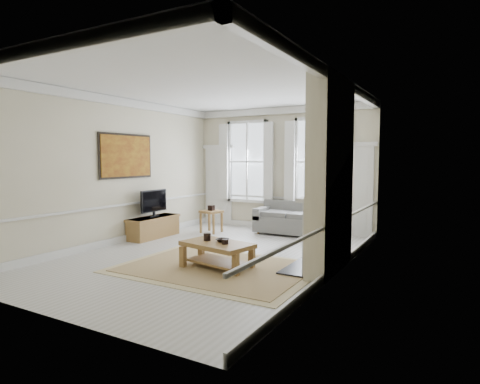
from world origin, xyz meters
The scene contains 23 objects.
floor centered at (0.00, 0.00, 0.00)m, with size 7.20×7.20×0.00m, color #B7B5AD.
ceiling centered at (0.00, 0.00, 3.40)m, with size 7.20×7.20×0.00m, color white.
back_wall centered at (0.00, 3.60, 1.70)m, with size 5.20×5.20×0.00m, color beige.
left_wall centered at (-2.60, 0.00, 1.70)m, with size 7.20×7.20×0.00m, color beige.
right_wall centered at (2.60, 0.00, 1.70)m, with size 7.20×7.20×0.00m, color beige.
window_left centered at (-1.05, 3.55, 1.90)m, with size 1.26×0.20×2.20m, color #B2BCC6, non-canonical shape.
window_right centered at (1.05, 3.55, 1.90)m, with size 1.26×0.20×2.20m, color #B2BCC6, non-canonical shape.
door_left centered at (-2.05, 3.56, 1.15)m, with size 0.90×0.08×2.30m, color silver.
door_right centered at (2.05, 3.56, 1.15)m, with size 0.90×0.08×2.30m, color silver.
painting centered at (-2.56, 0.30, 2.05)m, with size 0.05×1.66×1.06m, color #AD801D.
chimney_breast centered at (2.43, 0.20, 1.70)m, with size 0.35×1.70×3.38m, color beige.
hearth centered at (2.00, 0.20, 0.03)m, with size 0.55×1.50×0.05m, color black.
fireplace centered at (2.20, 0.20, 0.73)m, with size 0.21×1.45×1.33m.
mirror centered at (2.21, 0.20, 2.05)m, with size 0.06×1.26×1.06m, color gold.
sofa centered at (0.53, 3.11, 0.36)m, with size 1.84×0.90×0.86m.
side_table centered at (-1.45, 2.25, 0.49)m, with size 0.60×0.60×0.60m.
rug centered at (0.61, -0.67, 0.01)m, with size 3.50×2.60×0.02m, color tan.
coffee_table centered at (0.61, -0.67, 0.40)m, with size 1.39×0.97×0.48m.
ceramic_pot_a centered at (0.36, -0.62, 0.55)m, with size 0.14×0.14×0.14m, color black.
ceramic_pot_b centered at (0.81, -0.72, 0.52)m, with size 0.12×0.12×0.09m, color black.
bowl centered at (0.66, -0.57, 0.51)m, with size 0.23×0.23×0.06m, color black.
tv_stand centered at (-2.34, 0.96, 0.26)m, with size 0.48×1.48×0.53m, color olive.
tv centered at (-2.32, 0.96, 0.92)m, with size 0.08×0.90×0.68m.
Camera 1 is at (4.48, -6.69, 1.99)m, focal length 30.00 mm.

